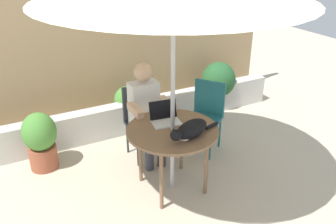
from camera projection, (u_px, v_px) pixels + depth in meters
name	position (u px, v px, depth m)	size (l,w,h in m)	color
ground_plane	(172.00, 186.00, 4.01)	(14.00, 14.00, 0.00)	beige
fence_back	(106.00, 55.00, 5.24)	(5.41, 0.08, 1.90)	tan
planter_wall_low	(125.00, 118.00, 5.04)	(4.87, 0.20, 0.44)	beige
patio_table	(172.00, 135.00, 3.72)	(0.96, 0.96, 0.73)	brown
chair_occupied	(142.00, 116.00, 4.42)	(0.40, 0.40, 0.90)	#33383F
chair_empty	(206.00, 111.00, 4.54)	(0.56, 0.56, 0.90)	#1E606B
person_seated	(146.00, 108.00, 4.22)	(0.48, 0.48, 1.24)	white
laptop	(164.00, 116.00, 3.82)	(0.33, 0.29, 0.21)	silver
cat	(190.00, 130.00, 3.49)	(0.64, 0.30, 0.17)	black
potted_plant_near_fence	(40.00, 139.00, 4.18)	(0.40, 0.40, 0.72)	#9E5138
potted_plant_by_chair	(128.00, 104.00, 5.16)	(0.38, 0.38, 0.61)	#33383D
potted_plant_corner	(218.00, 83.00, 5.71)	(0.54, 0.54, 0.75)	#595654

